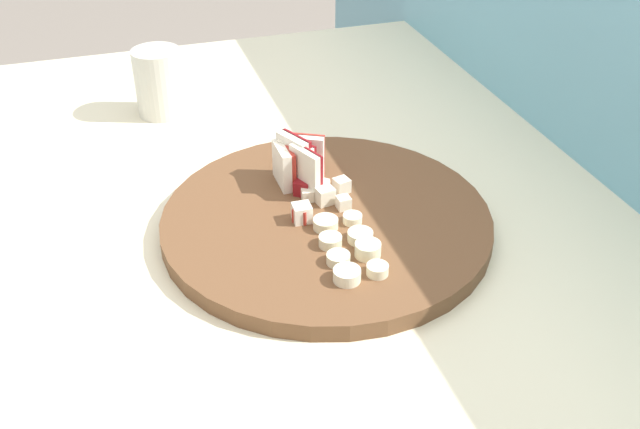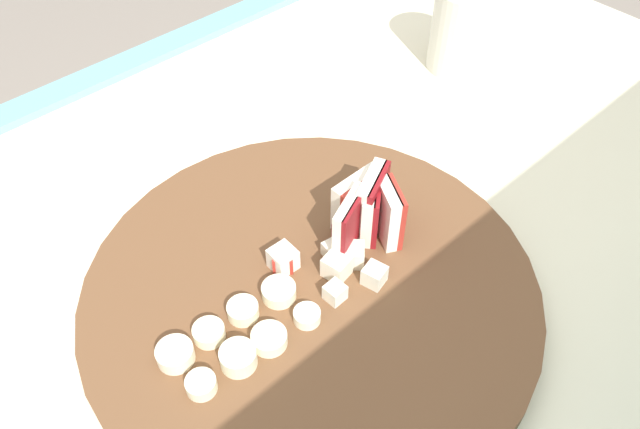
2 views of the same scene
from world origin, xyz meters
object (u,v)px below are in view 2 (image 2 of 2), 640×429
at_px(banana_slice_rows, 239,335).
at_px(apple_dice_pile, 328,261).
at_px(cutting_board, 311,293).
at_px(small_jar, 461,30).
at_px(apple_wedge_fan, 368,209).

bearing_deg(banana_slice_rows, apple_dice_pile, -176.77).
relative_size(apple_dice_pile, banana_slice_rows, 0.72).
xyz_separation_m(cutting_board, banana_slice_rows, (0.08, 0.00, 0.02)).
bearing_deg(cutting_board, banana_slice_rows, 0.97).
distance_m(cutting_board, apple_dice_pile, 0.03).
bearing_deg(small_jar, cutting_board, 21.11).
bearing_deg(small_jar, apple_dice_pile, 21.80).
height_order(apple_wedge_fan, apple_dice_pile, apple_wedge_fan).
distance_m(cutting_board, banana_slice_rows, 0.08).
bearing_deg(cutting_board, small_jar, -158.89).
height_order(apple_wedge_fan, banana_slice_rows, apple_wedge_fan).
distance_m(apple_wedge_fan, small_jar, 0.32).
relative_size(cutting_board, banana_slice_rows, 3.13).
height_order(cutting_board, apple_wedge_fan, apple_wedge_fan).
bearing_deg(apple_wedge_fan, banana_slice_rows, 4.78).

